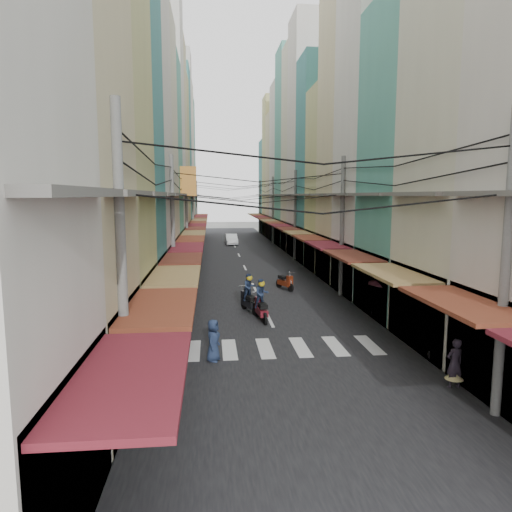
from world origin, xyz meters
TOP-DOWN VIEW (x-y plane):
  - ground at (0.00, 0.00)m, footprint 160.00×160.00m
  - road at (0.00, 20.00)m, footprint 10.00×80.00m
  - sidewalk_left at (-6.50, 20.00)m, footprint 3.00×80.00m
  - sidewalk_right at (6.50, 20.00)m, footprint 3.00×80.00m
  - crosswalk at (-0.00, -6.00)m, footprint 7.55×2.40m
  - building_row_left at (-7.92, 16.56)m, footprint 7.80×67.67m
  - building_row_right at (7.92, 16.45)m, footprint 7.80×68.98m
  - utility_poles at (0.00, 15.01)m, footprint 10.20×66.13m
  - white_car at (-0.30, 31.97)m, footprint 4.61×1.93m
  - bicycle at (7.36, 0.27)m, footprint 1.61×0.90m
  - moving_scooters at (-1.26, -0.04)m, footprint 6.12×8.94m
  - parked_scooters at (4.54, -3.75)m, footprint 12.92×13.79m
  - pedestrians at (-4.59, 1.65)m, footprint 12.62×22.84m
  - market_umbrella at (5.68, -2.53)m, footprint 2.17×2.17m
  - traffic_sign at (5.16, 0.07)m, footprint 0.10×0.65m

SIDE VIEW (x-z plane):
  - ground at x=0.00m, z-range 0.00..0.00m
  - white_car at x=-0.30m, z-range -0.80..0.80m
  - bicycle at x=7.36m, z-range -0.52..0.52m
  - road at x=0.00m, z-range 0.00..0.02m
  - crosswalk at x=0.00m, z-range 0.02..0.03m
  - sidewalk_left at x=-6.50m, z-range 0.00..0.06m
  - sidewalk_right at x=6.50m, z-range 0.00..0.06m
  - parked_scooters at x=4.54m, z-range -0.03..0.98m
  - moving_scooters at x=-1.26m, z-range -0.41..1.61m
  - pedestrians at x=-4.59m, z-range -0.06..2.11m
  - market_umbrella at x=5.68m, z-range 0.87..3.16m
  - traffic_sign at x=5.16m, z-range 0.69..3.66m
  - utility_poles at x=0.00m, z-range 2.49..10.69m
  - building_row_right at x=7.92m, z-range -1.89..20.71m
  - building_row_left at x=-7.92m, z-range -2.07..21.63m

